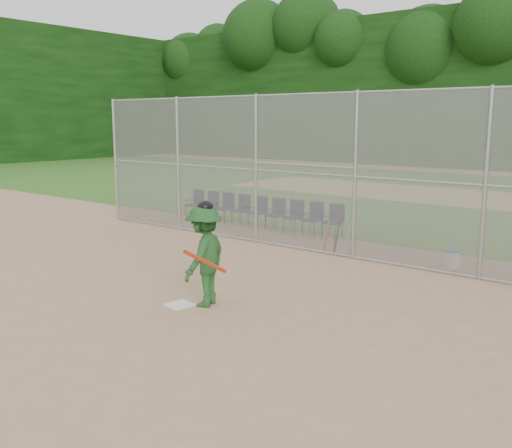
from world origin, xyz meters
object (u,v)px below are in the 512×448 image
Objects in this scene: home_plate at (180,305)px; chair_0 at (194,204)px; water_cooler at (452,258)px; batter_at_plate at (204,255)px.

chair_0 is at bearing 133.07° from home_plate.
home_plate is 1.01× the size of water_cooler.
batter_at_plate is at bearing -115.18° from water_cooler.
water_cooler is (2.90, 5.73, 0.21)m from home_plate.
chair_0 is (-9.37, 1.19, 0.26)m from water_cooler.
water_cooler is (2.55, 5.43, -0.71)m from batter_at_plate.
chair_0 reaches higher than water_cooler.
home_plate is 9.49m from chair_0.
home_plate is 0.23× the size of batter_at_plate.
water_cooler is 9.45m from chair_0.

